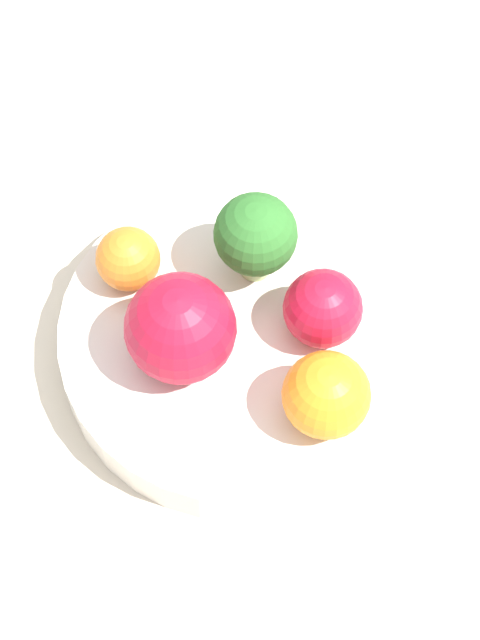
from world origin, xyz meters
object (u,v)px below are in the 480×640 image
object	(u,v)px
bowl	(240,341)
orange_back	(128,259)
orange_front	(326,395)
apple_red	(323,308)
apple_green	(180,328)
broccoli	(256,236)

from	to	relation	value
bowl	orange_back	size ratio (longest dim) A/B	5.58
bowl	orange_front	bearing A→B (deg)	30.23
apple_red	orange_back	xyz separation A→B (m)	(-0.06, -0.11, -0.00)
apple_red	apple_green	size ratio (longest dim) A/B	0.73
bowl	orange_back	xyz separation A→B (m)	(-0.05, -0.06, 0.04)
broccoli	orange_back	xyz separation A→B (m)	(-0.01, -0.08, -0.02)
apple_green	orange_back	bearing A→B (deg)	-158.72
broccoli	orange_front	xyz separation A→B (m)	(0.10, 0.02, -0.01)
apple_green	orange_front	distance (m)	0.09
broccoli	apple_red	bearing A→B (deg)	32.63
bowl	orange_back	world-z (taller)	orange_back
apple_green	orange_back	distance (m)	0.06
apple_red	orange_back	bearing A→B (deg)	-117.93
broccoli	orange_back	bearing A→B (deg)	-96.49
bowl	apple_green	distance (m)	0.06
bowl	broccoli	size ratio (longest dim) A/B	3.47
apple_green	orange_front	xyz separation A→B (m)	(0.05, 0.07, -0.01)
apple_green	apple_red	bearing A→B (deg)	91.85
broccoli	apple_red	xyz separation A→B (m)	(0.05, 0.03, -0.01)
bowl	orange_front	world-z (taller)	orange_front
apple_red	broccoli	bearing A→B (deg)	-147.37
orange_front	apple_green	bearing A→B (deg)	-125.50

